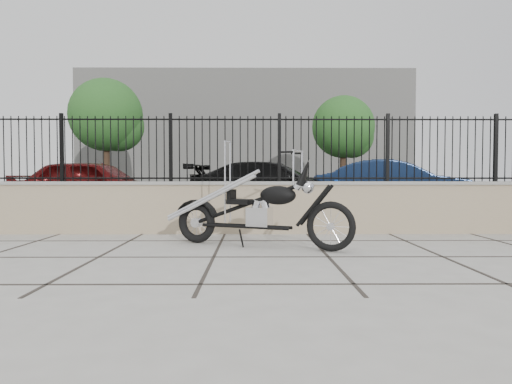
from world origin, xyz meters
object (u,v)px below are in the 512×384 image
object	(u,v)px
chopper_motorcycle	(256,193)
car_blue	(395,186)
car_black	(273,186)
car_red	(95,187)

from	to	relation	value
chopper_motorcycle	car_blue	world-z (taller)	chopper_motorcycle
car_black	car_blue	xyz separation A→B (m)	(3.54, -0.49, 0.02)
car_red	car_black	xyz separation A→B (m)	(4.95, 1.25, -0.02)
chopper_motorcycle	car_blue	bearing A→B (deg)	81.52
chopper_motorcycle	car_red	size ratio (longest dim) A/B	0.60
car_black	car_blue	world-z (taller)	car_blue
car_blue	car_red	bearing A→B (deg)	108.20
chopper_motorcycle	car_red	distance (m)	7.21
car_blue	chopper_motorcycle	bearing A→B (deg)	160.72
chopper_motorcycle	car_blue	size ratio (longest dim) A/B	0.58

